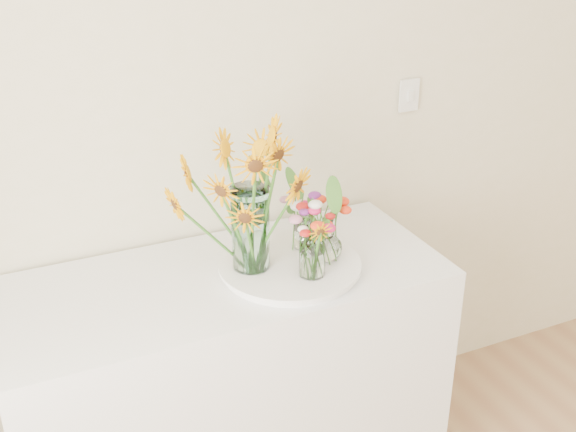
{
  "coord_description": "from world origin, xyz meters",
  "views": [
    {
      "loc": [
        -1.15,
        0.07,
        2.04
      ],
      "look_at": [
        -0.33,
        1.84,
        1.11
      ],
      "focal_mm": 45.0,
      "sensor_mm": 36.0,
      "label": 1
    }
  ],
  "objects_px": {
    "counter": "(230,391)",
    "mason_jar": "(251,229)",
    "small_vase_c": "(303,233)",
    "small_vase_a": "(312,256)",
    "small_vase_b": "(327,239)",
    "tray": "(290,268)"
  },
  "relations": [
    {
      "from": "tray",
      "to": "small_vase_a",
      "type": "distance_m",
      "value": 0.13
    },
    {
      "from": "counter",
      "to": "small_vase_a",
      "type": "height_order",
      "value": "small_vase_a"
    },
    {
      "from": "tray",
      "to": "small_vase_a",
      "type": "relative_size",
      "value": 3.12
    },
    {
      "from": "mason_jar",
      "to": "small_vase_c",
      "type": "height_order",
      "value": "mason_jar"
    },
    {
      "from": "small_vase_c",
      "to": "mason_jar",
      "type": "bearing_deg",
      "value": -166.16
    },
    {
      "from": "mason_jar",
      "to": "small_vase_a",
      "type": "distance_m",
      "value": 0.21
    },
    {
      "from": "counter",
      "to": "tray",
      "type": "bearing_deg",
      "value": -16.38
    },
    {
      "from": "small_vase_c",
      "to": "small_vase_a",
      "type": "bearing_deg",
      "value": -107.5
    },
    {
      "from": "small_vase_a",
      "to": "small_vase_b",
      "type": "distance_m",
      "value": 0.12
    },
    {
      "from": "counter",
      "to": "small_vase_b",
      "type": "xyz_separation_m",
      "value": [
        0.32,
        -0.07,
        0.55
      ]
    },
    {
      "from": "tray",
      "to": "small_vase_c",
      "type": "xyz_separation_m",
      "value": [
        0.09,
        0.08,
        0.07
      ]
    },
    {
      "from": "counter",
      "to": "tray",
      "type": "relative_size",
      "value": 3.28
    },
    {
      "from": "tray",
      "to": "small_vase_a",
      "type": "height_order",
      "value": "small_vase_a"
    },
    {
      "from": "small_vase_b",
      "to": "small_vase_c",
      "type": "height_order",
      "value": "small_vase_b"
    },
    {
      "from": "mason_jar",
      "to": "small_vase_a",
      "type": "height_order",
      "value": "mason_jar"
    },
    {
      "from": "counter",
      "to": "mason_jar",
      "type": "bearing_deg",
      "value": -18.92
    },
    {
      "from": "counter",
      "to": "small_vase_c",
      "type": "xyz_separation_m",
      "value": [
        0.28,
        0.02,
        0.53
      ]
    },
    {
      "from": "mason_jar",
      "to": "counter",
      "type": "bearing_deg",
      "value": 161.08
    },
    {
      "from": "counter",
      "to": "small_vase_b",
      "type": "distance_m",
      "value": 0.64
    },
    {
      "from": "counter",
      "to": "mason_jar",
      "type": "xyz_separation_m",
      "value": [
        0.08,
        -0.03,
        0.61
      ]
    },
    {
      "from": "tray",
      "to": "mason_jar",
      "type": "relative_size",
      "value": 1.57
    },
    {
      "from": "counter",
      "to": "small_vase_c",
      "type": "height_order",
      "value": "small_vase_c"
    }
  ]
}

